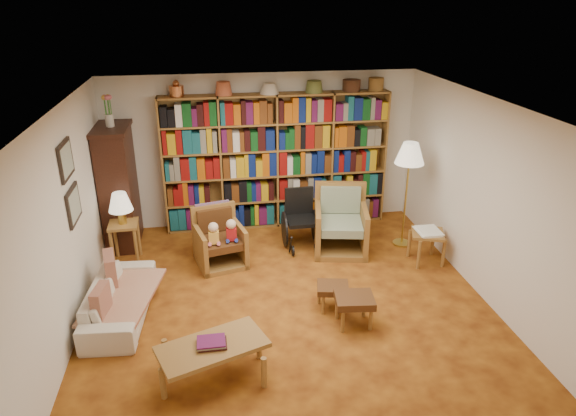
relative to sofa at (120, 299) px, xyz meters
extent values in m
plane|color=#B4681B|center=(2.05, 0.04, -0.23)|extent=(5.00, 5.00, 0.00)
plane|color=white|center=(2.05, 0.04, 2.27)|extent=(5.00, 5.00, 0.00)
plane|color=white|center=(2.05, 2.54, 1.02)|extent=(5.00, 0.00, 5.00)
plane|color=white|center=(2.05, -2.46, 1.02)|extent=(5.00, 0.00, 5.00)
plane|color=white|center=(-0.45, 0.04, 1.02)|extent=(0.00, 5.00, 5.00)
plane|color=white|center=(4.55, 0.04, 1.02)|extent=(0.00, 5.00, 5.00)
cube|color=olive|center=(2.25, 2.38, 0.87)|extent=(3.60, 0.30, 2.20)
cube|color=#37190F|center=(-0.21, 2.04, 0.67)|extent=(0.45, 0.90, 1.80)
cube|color=#37190F|center=(-0.21, 2.04, 1.60)|extent=(0.50, 0.95, 0.06)
cylinder|color=beige|center=(-0.21, 2.04, 1.72)|extent=(0.12, 0.12, 0.18)
cube|color=black|center=(-0.43, 0.34, 1.67)|extent=(0.03, 0.52, 0.42)
cube|color=gray|center=(-0.42, 0.34, 1.67)|extent=(0.01, 0.44, 0.34)
cube|color=black|center=(-0.43, 0.34, 1.12)|extent=(0.03, 0.52, 0.42)
cube|color=gray|center=(-0.42, 0.34, 1.12)|extent=(0.01, 0.44, 0.34)
imported|color=beige|center=(0.00, 0.00, 0.00)|extent=(1.62, 0.74, 0.46)
cube|color=beige|center=(0.05, 0.00, 0.07)|extent=(0.95, 1.41, 0.04)
cube|color=maroon|center=(-0.13, 0.35, 0.22)|extent=(0.21, 0.42, 0.41)
cube|color=maroon|center=(-0.13, -0.35, 0.22)|extent=(0.17, 0.38, 0.36)
cube|color=olive|center=(-0.10, 1.41, 0.36)|extent=(0.42, 0.42, 0.04)
cylinder|color=olive|center=(-0.26, 1.24, 0.05)|extent=(0.05, 0.05, 0.57)
cylinder|color=olive|center=(0.06, 1.24, 0.05)|extent=(0.05, 0.05, 0.57)
cylinder|color=olive|center=(-0.26, 1.57, 0.05)|extent=(0.05, 0.05, 0.57)
cylinder|color=olive|center=(0.06, 1.57, 0.05)|extent=(0.05, 0.05, 0.57)
cylinder|color=gold|center=(-0.10, 1.41, 0.47)|extent=(0.11, 0.11, 0.19)
cone|color=beige|center=(-0.10, 1.41, 0.71)|extent=(0.34, 0.34, 0.26)
cube|color=olive|center=(1.25, 1.11, -0.19)|extent=(0.80, 0.82, 0.07)
cube|color=olive|center=(0.96, 1.11, 0.06)|extent=(0.22, 0.68, 0.58)
cube|color=olive|center=(1.55, 1.11, 0.06)|extent=(0.22, 0.68, 0.58)
cube|color=olive|center=(1.25, 1.41, 0.18)|extent=(0.65, 0.23, 0.82)
cube|color=#523216|center=(1.25, 1.08, 0.13)|extent=(0.63, 0.68, 0.11)
cube|color=#523216|center=(1.25, 1.35, 0.37)|extent=(0.51, 0.21, 0.34)
cube|color=#A82C52|center=(1.25, 1.44, 0.42)|extent=(0.51, 0.17, 0.36)
cube|color=olive|center=(3.06, 1.25, -0.19)|extent=(0.92, 0.95, 0.09)
cube|color=olive|center=(2.71, 1.25, 0.12)|extent=(0.23, 0.81, 0.69)
cube|color=olive|center=(3.41, 1.25, 0.12)|extent=(0.23, 0.81, 0.69)
cube|color=olive|center=(3.06, 1.62, 0.26)|extent=(0.78, 0.23, 0.98)
cube|color=gray|center=(3.06, 1.22, 0.20)|extent=(0.73, 0.79, 0.13)
cube|color=gray|center=(3.06, 1.54, 0.48)|extent=(0.62, 0.22, 0.41)
cube|color=black|center=(2.50, 1.46, 0.21)|extent=(0.45, 0.45, 0.06)
cube|color=black|center=(2.50, 1.67, 0.45)|extent=(0.44, 0.06, 0.44)
cylinder|color=black|center=(2.25, 1.56, 0.04)|extent=(0.03, 0.54, 0.54)
cylinder|color=black|center=(2.74, 1.56, 0.04)|extent=(0.03, 0.54, 0.54)
cylinder|color=black|center=(2.32, 1.19, -0.15)|extent=(0.03, 0.16, 0.16)
cylinder|color=black|center=(2.67, 1.19, -0.15)|extent=(0.03, 0.16, 0.16)
cylinder|color=gold|center=(4.07, 1.30, -0.22)|extent=(0.28, 0.28, 0.03)
cylinder|color=gold|center=(4.07, 1.30, 0.46)|extent=(0.03, 0.03, 1.38)
cone|color=beige|center=(4.07, 1.30, 1.25)|extent=(0.43, 0.43, 0.32)
cube|color=olive|center=(4.20, 0.70, 0.22)|extent=(0.57, 0.57, 0.04)
cylinder|color=olive|center=(4.02, 0.52, -0.01)|extent=(0.05, 0.05, 0.44)
cylinder|color=olive|center=(4.38, 0.52, -0.01)|extent=(0.05, 0.05, 0.44)
cylinder|color=olive|center=(4.02, 0.89, -0.01)|extent=(0.05, 0.05, 0.44)
cylinder|color=olive|center=(4.38, 0.89, -0.01)|extent=(0.05, 0.05, 0.44)
cube|color=white|center=(4.20, 0.70, 0.26)|extent=(0.41, 0.46, 0.03)
cube|color=#523216|center=(2.58, -0.25, 0.06)|extent=(0.44, 0.40, 0.08)
cylinder|color=olive|center=(2.43, -0.36, -0.11)|extent=(0.04, 0.04, 0.25)
cylinder|color=olive|center=(2.72, -0.36, -0.11)|extent=(0.04, 0.04, 0.25)
cylinder|color=olive|center=(2.43, -0.13, -0.11)|extent=(0.04, 0.04, 0.25)
cylinder|color=olive|center=(2.72, -0.13, -0.11)|extent=(0.04, 0.04, 0.25)
cube|color=#523216|center=(2.74, -0.62, 0.10)|extent=(0.49, 0.43, 0.09)
cylinder|color=olive|center=(2.58, -0.75, -0.09)|extent=(0.04, 0.04, 0.29)
cylinder|color=olive|center=(2.91, -0.75, -0.09)|extent=(0.04, 0.04, 0.29)
cylinder|color=olive|center=(2.58, -0.49, -0.09)|extent=(0.04, 0.04, 0.29)
cylinder|color=olive|center=(2.91, -0.49, -0.09)|extent=(0.04, 0.04, 0.29)
cube|color=olive|center=(1.09, -1.27, 0.14)|extent=(1.19, 0.87, 0.05)
cylinder|color=olive|center=(0.60, -1.49, -0.06)|extent=(0.06, 0.06, 0.35)
cylinder|color=olive|center=(1.58, -1.49, -0.06)|extent=(0.06, 0.06, 0.35)
cylinder|color=olive|center=(0.60, -1.05, -0.06)|extent=(0.06, 0.06, 0.35)
cylinder|color=olive|center=(1.58, -1.05, -0.06)|extent=(0.06, 0.06, 0.35)
cube|color=brown|center=(1.09, -1.27, 0.20)|extent=(0.34, 0.30, 0.05)
camera|label=1|loc=(1.17, -5.52, 3.42)|focal=32.00mm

